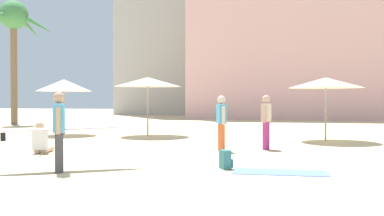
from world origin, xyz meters
name	(u,v)px	position (x,y,z in m)	size (l,w,h in m)	color
ground	(140,203)	(0.00, 0.00, 0.00)	(120.00, 120.00, 0.00)	beige
hotel_pink	(317,44)	(4.99, 32.96, 6.21)	(20.40, 11.40, 12.42)	beige
palm_tree_far_left	(13,24)	(-13.86, 18.06, 6.09)	(4.97, 5.17, 7.50)	brown
cafe_umbrella_0	(64,85)	(-7.12, 11.39, 2.14)	(2.38, 2.38, 2.40)	gray
cafe_umbrella_1	(326,83)	(3.65, 10.64, 2.14)	(2.73, 2.73, 2.34)	gray
cafe_umbrella_3	(148,82)	(-3.44, 11.62, 2.27)	(2.78, 2.78, 2.46)	gray
beach_towel	(280,172)	(2.04, 3.20, 0.01)	(1.97, 0.81, 0.01)	#6684E0
backpack	(226,160)	(0.85, 3.46, 0.20)	(0.33, 0.35, 0.42)	#377671
person_near_left	(62,129)	(-2.54, 2.47, 0.92)	(2.94, 1.89, 1.70)	#3D3D42
person_mid_left	(266,120)	(1.60, 7.46, 0.91)	(0.31, 0.61, 1.67)	#B7337F
person_far_right	(42,142)	(-4.65, 5.28, 0.32)	(0.54, 0.92, 0.91)	#D1A889
person_mid_center	(221,121)	(0.32, 6.77, 0.90)	(0.35, 0.60, 1.65)	orange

